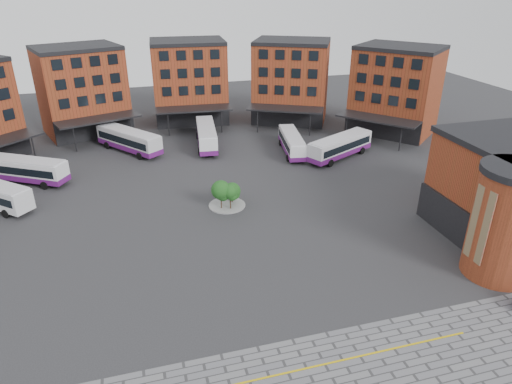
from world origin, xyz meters
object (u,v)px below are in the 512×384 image
object	(u,v)px
bus_c	(129,140)
bus_f	(340,146)
tree_island	(227,192)
bus_b	(25,170)
bus_e	(292,143)
bus_d	(206,135)

from	to	relation	value
bus_c	bus_f	size ratio (longest dim) A/B	0.97
tree_island	bus_b	bearing A→B (deg)	149.46
bus_c	bus_e	world-z (taller)	bus_c
tree_island	bus_e	size ratio (longest dim) A/B	0.40
tree_island	bus_b	distance (m)	28.11
bus_c	bus_d	size ratio (longest dim) A/B	0.94
bus_e	bus_f	size ratio (longest dim) A/B	0.92
bus_d	bus_e	bearing A→B (deg)	-21.18
tree_island	bus_e	xyz separation A→B (m)	(13.55, 15.16, -0.27)
bus_b	bus_e	bearing A→B (deg)	-57.91
bus_c	tree_island	bearing A→B (deg)	-101.91
bus_c	bus_f	world-z (taller)	bus_c
bus_b	bus_f	xyz separation A→B (m)	(44.01, -3.14, 0.02)
bus_c	bus_f	xyz separation A→B (m)	(30.38, -11.37, -0.06)
bus_c	bus_d	distance (m)	12.02
bus_b	tree_island	bearing A→B (deg)	-89.79
tree_island	bus_f	size ratio (longest dim) A/B	0.37
tree_island	bus_d	world-z (taller)	tree_island
tree_island	bus_d	distance (m)	21.66
bus_d	bus_e	distance (m)	13.75
bus_b	bus_e	distance (m)	37.77
tree_island	bus_c	distance (m)	24.87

